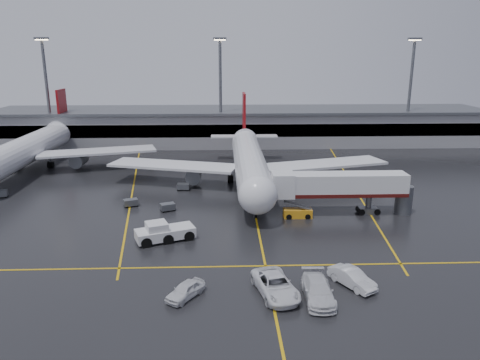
{
  "coord_description": "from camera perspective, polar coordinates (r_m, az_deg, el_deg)",
  "views": [
    {
      "loc": [
        -4.31,
        -66.23,
        21.87
      ],
      "look_at": [
        -2.0,
        -2.0,
        4.0
      ],
      "focal_mm": 34.08,
      "sensor_mm": 36.0,
      "label": 1
    }
  ],
  "objects": [
    {
      "name": "baggage_cart_a",
      "position": [
        66.41,
        -9.05,
        -3.32
      ],
      "size": [
        2.35,
        1.98,
        1.12
      ],
      "color": "#595B60",
      "rests_on": "ground"
    },
    {
      "name": "belt_loader",
      "position": [
        63.59,
        7.22,
        -4.12
      ],
      "size": [
        3.9,
        1.85,
        2.47
      ],
      "color": "orange",
      "rests_on": "ground"
    },
    {
      "name": "apron_line_left",
      "position": [
        80.84,
        -13.17,
        -0.57
      ],
      "size": [
        9.99,
        69.35,
        0.02
      ],
      "primitive_type": "cube",
      "rotation": [
        0.0,
        0.0,
        0.14
      ],
      "color": "gold",
      "rests_on": "ground"
    },
    {
      "name": "service_van_c",
      "position": [
        46.52,
        13.85,
        -11.81
      ],
      "size": [
        4.18,
        5.34,
        1.7
      ],
      "primitive_type": "imported",
      "rotation": [
        0.0,
        0.0,
        0.54
      ],
      "color": "silver",
      "rests_on": "ground"
    },
    {
      "name": "apron_line_right",
      "position": [
        82.38,
        13.73,
        -0.31
      ],
      "size": [
        7.57,
        69.64,
        0.02
      ],
      "primitive_type": "cube",
      "rotation": [
        0.0,
        0.0,
        -0.1
      ],
      "color": "gold",
      "rests_on": "ground"
    },
    {
      "name": "jet_bridge",
      "position": [
        64.89,
        12.47,
        -0.89
      ],
      "size": [
        19.9,
        3.4,
        6.05
      ],
      "color": "silver",
      "rests_on": "ground"
    },
    {
      "name": "service_van_a",
      "position": [
        43.86,
        4.46,
        -13.01
      ],
      "size": [
        4.61,
        7.31,
        1.88
      ],
      "primitive_type": "imported",
      "rotation": [
        0.0,
        0.0,
        0.24
      ],
      "color": "white",
      "rests_on": "ground"
    },
    {
      "name": "apron_line_centre",
      "position": [
        69.88,
        1.58,
        -2.7
      ],
      "size": [
        0.25,
        90.0,
        0.02
      ],
      "primitive_type": "cube",
      "color": "gold",
      "rests_on": "ground"
    },
    {
      "name": "light_mast_mid",
      "position": [
        108.48,
        -2.47,
        11.61
      ],
      "size": [
        3.0,
        1.2,
        25.45
      ],
      "color": "#595B60",
      "rests_on": "ground"
    },
    {
      "name": "pushback_tractor",
      "position": [
        56.15,
        -9.55,
        -6.52
      ],
      "size": [
        7.53,
        5.15,
        2.5
      ],
      "color": "silver",
      "rests_on": "ground"
    },
    {
      "name": "light_mast_right",
      "position": [
        117.18,
        20.55,
        10.96
      ],
      "size": [
        3.0,
        1.2,
        25.45
      ],
      "color": "#595B60",
      "rests_on": "ground"
    },
    {
      "name": "terminal",
      "position": [
        115.58,
        0.1,
        6.8
      ],
      "size": [
        122.0,
        19.0,
        8.6
      ],
      "color": "gray",
      "rests_on": "ground"
    },
    {
      "name": "baggage_cart_b",
      "position": [
        69.39,
        -13.52,
        -2.74
      ],
      "size": [
        2.34,
        1.96,
        1.12
      ],
      "color": "#595B60",
      "rests_on": "ground"
    },
    {
      "name": "service_van_d",
      "position": [
        43.64,
        -6.85,
        -13.54
      ],
      "size": [
        3.96,
        4.54,
        1.48
      ],
      "primitive_type": "imported",
      "rotation": [
        0.0,
        0.0,
        -0.63
      ],
      "color": "silver",
      "rests_on": "ground"
    },
    {
      "name": "baggage_cart_e",
      "position": [
        81.05,
        -27.79,
        -1.5
      ],
      "size": [
        2.29,
        1.83,
        1.12
      ],
      "color": "#595B60",
      "rests_on": "ground"
    },
    {
      "name": "second_airliner",
      "position": [
        97.28,
        -24.87,
        3.63
      ],
      "size": [
        48.8,
        45.6,
        14.1
      ],
      "color": "silver",
      "rests_on": "ground"
    },
    {
      "name": "ground",
      "position": [
        69.88,
        1.58,
        -2.71
      ],
      "size": [
        220.0,
        220.0,
        0.0
      ],
      "primitive_type": "plane",
      "color": "black",
      "rests_on": "ground"
    },
    {
      "name": "main_airliner",
      "position": [
        78.07,
        1.16,
        2.46
      ],
      "size": [
        48.8,
        45.6,
        14.1
      ],
      "color": "silver",
      "rests_on": "ground"
    },
    {
      "name": "baggage_cart_c",
      "position": [
        76.1,
        -7.11,
        -0.8
      ],
      "size": [
        2.03,
        1.35,
        1.12
      ],
      "color": "#595B60",
      "rests_on": "ground"
    },
    {
      "name": "service_van_b",
      "position": [
        43.58,
        9.73,
        -13.44
      ],
      "size": [
        2.7,
        6.38,
        1.84
      ],
      "primitive_type": "imported",
      "rotation": [
        0.0,
        0.0,
        -0.02
      ],
      "color": "silver",
      "rests_on": "ground"
    },
    {
      "name": "light_mast_left",
      "position": [
        115.86,
        -23.04,
        10.67
      ],
      "size": [
        3.0,
        1.2,
        25.45
      ],
      "color": "#595B60",
      "rests_on": "ground"
    },
    {
      "name": "apron_line_stop",
      "position": [
        49.52,
        3.2,
        -10.68
      ],
      "size": [
        60.0,
        0.25,
        0.02
      ],
      "primitive_type": "cube",
      "color": "gold",
      "rests_on": "ground"
    }
  ]
}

